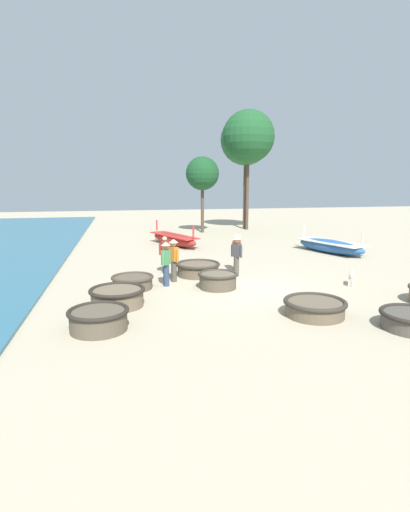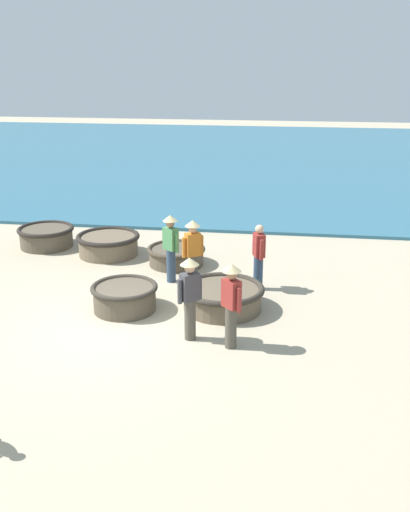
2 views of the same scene
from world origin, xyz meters
name	(u,v)px [view 2 (image 2 of 2)]	position (x,y,z in m)	size (l,w,h in m)	color
ground_plane	(110,329)	(0.00, 0.00, 0.00)	(80.00, 80.00, 0.00)	tan
sea	(302,159)	(-21.09, 4.00, 0.05)	(28.00, 52.00, 0.10)	#2D667F
coracle_nearest	(223,296)	(-1.31, 2.13, 0.30)	(1.82, 1.82, 0.54)	brown
coracle_front_left	(176,255)	(-4.02, 0.59, 0.26)	(1.53, 1.53, 0.48)	brown
coracle_far_left	(46,236)	(-5.01, -3.39, 0.32)	(1.60, 1.60, 0.58)	brown
coracle_upturned	(108,244)	(-4.54, -1.41, 0.32)	(1.74, 1.74, 0.59)	brown
coracle_front_right	(125,296)	(-0.98, 0.04, 0.31)	(1.45, 1.45, 0.57)	brown
fisherman_standing_left	(259,255)	(-2.60, 2.82, 0.84)	(0.51, 0.32, 1.57)	#2D425B
fisherman_hauling	(231,300)	(0.43, 2.49, 0.96)	(0.40, 0.40, 1.67)	#4C473D
fisherman_by_coracle	(190,293)	(0.20, 1.68, 0.96)	(0.39, 0.42, 1.67)	#4C473D
fisherman_with_hat	(171,244)	(-2.78, 0.71, 0.96)	(0.37, 0.45, 1.67)	#2D425B
fisherman_crouching	(193,250)	(-2.42, 1.30, 0.96)	(0.37, 0.46, 1.67)	#4C473D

